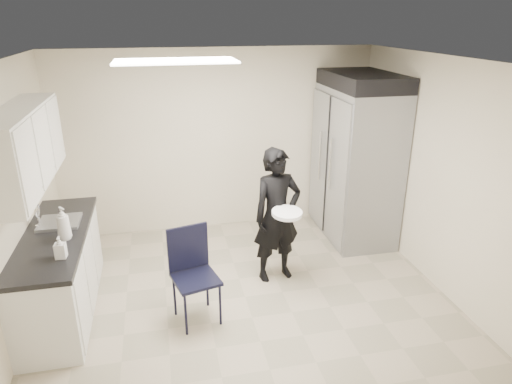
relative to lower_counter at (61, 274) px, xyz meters
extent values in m
plane|color=tan|center=(1.95, -0.20, -0.43)|extent=(4.50, 4.50, 0.00)
plane|color=silver|center=(1.95, -0.20, 2.17)|extent=(4.50, 4.50, 0.00)
plane|color=beige|center=(1.95, 1.80, 0.87)|extent=(4.50, 0.00, 4.50)
plane|color=beige|center=(-0.30, -0.20, 0.87)|extent=(0.00, 4.00, 4.00)
plane|color=beige|center=(4.20, -0.20, 0.87)|extent=(0.00, 4.00, 4.00)
cube|color=white|center=(1.35, 0.20, 2.14)|extent=(1.20, 0.60, 0.02)
cube|color=silver|center=(0.00, 0.00, 0.00)|extent=(0.60, 1.90, 0.86)
cube|color=black|center=(0.00, 0.00, 0.46)|extent=(0.64, 1.95, 0.05)
cube|color=gray|center=(0.02, 0.25, 0.44)|extent=(0.42, 0.40, 0.14)
cylinder|color=silver|center=(-0.18, 0.25, 0.59)|extent=(0.02, 0.02, 0.24)
cube|color=silver|center=(-0.13, 0.00, 1.40)|extent=(0.35, 1.80, 0.75)
cube|color=black|center=(-0.19, 1.15, 1.19)|extent=(0.22, 0.30, 0.35)
cube|color=yellow|center=(-0.29, -0.10, 0.79)|extent=(0.00, 0.12, 0.07)
cube|color=yellow|center=(-0.29, 0.10, 0.75)|extent=(0.00, 0.12, 0.07)
cube|color=gray|center=(3.78, 1.07, 0.62)|extent=(0.80, 1.35, 2.10)
cube|color=black|center=(3.78, 1.07, 1.77)|extent=(0.80, 1.35, 0.20)
cube|color=black|center=(1.39, -0.49, 0.06)|extent=(0.53, 0.53, 0.97)
imported|color=black|center=(2.41, 0.16, 0.38)|extent=(0.66, 0.50, 1.62)
cylinder|color=silver|center=(2.46, -0.08, 0.51)|extent=(0.40, 0.40, 0.04)
imported|color=white|center=(0.14, -0.15, 0.65)|extent=(0.19, 0.19, 0.34)
imported|color=silver|center=(0.17, -0.54, 0.59)|extent=(0.10, 0.10, 0.21)
camera|label=1|loc=(1.13, -4.53, 2.56)|focal=32.00mm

